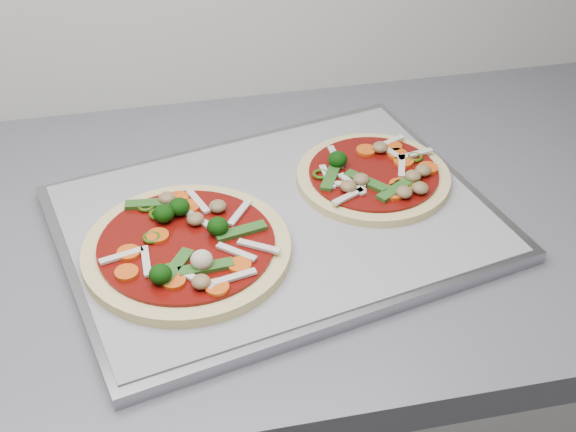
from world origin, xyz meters
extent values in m
cube|color=#96969C|center=(0.57, 1.28, 0.91)|extent=(0.56, 0.46, 0.02)
cube|color=gray|center=(0.57, 1.28, 0.92)|extent=(0.53, 0.43, 0.00)
cylinder|color=#EDD486|center=(0.46, 1.24, 0.92)|extent=(0.29, 0.29, 0.01)
cylinder|color=#690507|center=(0.46, 1.24, 0.93)|extent=(0.25, 0.25, 0.00)
ellipsoid|color=olive|center=(0.47, 1.16, 0.94)|extent=(0.03, 0.03, 0.01)
cube|color=#396625|center=(0.43, 1.31, 0.94)|extent=(0.06, 0.02, 0.00)
cylinder|color=orange|center=(0.43, 1.25, 0.94)|extent=(0.03, 0.03, 0.00)
torus|color=#2E4B09|center=(0.44, 1.19, 0.94)|extent=(0.02, 0.02, 0.00)
cube|color=#396625|center=(0.45, 1.19, 0.94)|extent=(0.04, 0.06, 0.00)
cube|color=silver|center=(0.53, 1.27, 0.94)|extent=(0.03, 0.04, 0.00)
torus|color=#2E4B09|center=(0.43, 1.29, 0.94)|extent=(0.03, 0.03, 0.00)
cube|color=silver|center=(0.54, 1.21, 0.94)|extent=(0.04, 0.03, 0.00)
cube|color=silver|center=(0.50, 1.17, 0.94)|extent=(0.05, 0.02, 0.00)
cylinder|color=orange|center=(0.40, 1.23, 0.94)|extent=(0.03, 0.03, 0.00)
ellipsoid|color=#0B3B07|center=(0.43, 1.18, 0.94)|extent=(0.03, 0.03, 0.02)
torus|color=#2E4B09|center=(0.42, 1.25, 0.94)|extent=(0.03, 0.03, 0.00)
torus|color=#2E4B09|center=(0.47, 1.27, 0.94)|extent=(0.03, 0.03, 0.00)
ellipsoid|color=#BFB791|center=(0.47, 1.19, 0.94)|extent=(0.03, 0.03, 0.02)
cylinder|color=orange|center=(0.48, 1.16, 0.94)|extent=(0.04, 0.04, 0.00)
torus|color=#2E4B09|center=(0.42, 1.31, 0.94)|extent=(0.03, 0.03, 0.00)
cube|color=silver|center=(0.39, 1.22, 0.94)|extent=(0.05, 0.02, 0.00)
cylinder|color=orange|center=(0.47, 1.30, 0.94)|extent=(0.03, 0.03, 0.00)
cube|color=silver|center=(0.48, 1.30, 0.94)|extent=(0.02, 0.05, 0.00)
cube|color=silver|center=(0.51, 1.21, 0.94)|extent=(0.04, 0.04, 0.00)
ellipsoid|color=olive|center=(0.45, 1.31, 0.94)|extent=(0.02, 0.02, 0.01)
ellipsoid|color=#0B3B07|center=(0.46, 1.29, 0.94)|extent=(0.03, 0.03, 0.02)
cylinder|color=orange|center=(0.46, 1.31, 0.94)|extent=(0.03, 0.03, 0.00)
cylinder|color=orange|center=(0.39, 1.20, 0.94)|extent=(0.03, 0.03, 0.00)
cube|color=silver|center=(0.46, 1.17, 0.94)|extent=(0.04, 0.04, 0.00)
cube|color=#396625|center=(0.52, 1.24, 0.94)|extent=(0.06, 0.03, 0.00)
cylinder|color=orange|center=(0.51, 1.18, 0.94)|extent=(0.03, 0.03, 0.00)
cube|color=silver|center=(0.48, 1.27, 0.94)|extent=(0.03, 0.04, 0.00)
ellipsoid|color=olive|center=(0.47, 1.27, 0.94)|extent=(0.03, 0.03, 0.01)
ellipsoid|color=#0B3B07|center=(0.44, 1.28, 0.94)|extent=(0.03, 0.03, 0.02)
cube|color=silver|center=(0.42, 1.21, 0.94)|extent=(0.01, 0.05, 0.00)
ellipsoid|color=olive|center=(0.50, 1.28, 0.94)|extent=(0.02, 0.02, 0.01)
cylinder|color=orange|center=(0.44, 1.17, 0.94)|extent=(0.03, 0.03, 0.00)
cube|color=#396625|center=(0.48, 1.19, 0.94)|extent=(0.06, 0.02, 0.00)
ellipsoid|color=#0B3B07|center=(0.50, 1.24, 0.94)|extent=(0.03, 0.03, 0.02)
cylinder|color=#EDD486|center=(0.70, 1.33, 0.92)|extent=(0.23, 0.23, 0.01)
cylinder|color=#690507|center=(0.70, 1.33, 0.93)|extent=(0.20, 0.20, 0.00)
cube|color=silver|center=(0.74, 1.33, 0.93)|extent=(0.02, 0.05, 0.00)
cube|color=silver|center=(0.76, 1.35, 0.93)|extent=(0.05, 0.02, 0.00)
ellipsoid|color=olive|center=(0.74, 1.27, 0.94)|extent=(0.03, 0.03, 0.01)
cube|color=silver|center=(0.66, 1.36, 0.93)|extent=(0.01, 0.05, 0.00)
ellipsoid|color=#0B3B07|center=(0.66, 1.35, 0.94)|extent=(0.03, 0.03, 0.02)
cylinder|color=orange|center=(0.71, 1.28, 0.93)|extent=(0.03, 0.03, 0.00)
cube|color=#396625|center=(0.65, 1.33, 0.93)|extent=(0.04, 0.06, 0.00)
cube|color=silver|center=(0.66, 1.28, 0.93)|extent=(0.05, 0.03, 0.00)
cube|color=silver|center=(0.67, 1.30, 0.93)|extent=(0.02, 0.05, 0.00)
cube|color=silver|center=(0.66, 1.31, 0.93)|extent=(0.05, 0.02, 0.00)
cylinder|color=orange|center=(0.74, 1.37, 0.93)|extent=(0.03, 0.03, 0.00)
ellipsoid|color=olive|center=(0.66, 1.30, 0.94)|extent=(0.03, 0.03, 0.01)
cylinder|color=orange|center=(0.70, 1.37, 0.93)|extent=(0.03, 0.03, 0.00)
cube|color=silver|center=(0.74, 1.38, 0.93)|extent=(0.05, 0.03, 0.00)
cylinder|color=orange|center=(0.72, 1.29, 0.93)|extent=(0.04, 0.04, 0.00)
cylinder|color=orange|center=(0.74, 1.34, 0.93)|extent=(0.03, 0.03, 0.00)
ellipsoid|color=olive|center=(0.74, 1.30, 0.94)|extent=(0.03, 0.03, 0.01)
cube|color=silver|center=(0.73, 1.36, 0.93)|extent=(0.03, 0.05, 0.00)
torus|color=#2E4B09|center=(0.76, 1.34, 0.93)|extent=(0.03, 0.03, 0.00)
ellipsoid|color=olive|center=(0.72, 1.27, 0.94)|extent=(0.03, 0.03, 0.01)
cylinder|color=orange|center=(0.73, 1.29, 0.93)|extent=(0.03, 0.03, 0.00)
cylinder|color=orange|center=(0.72, 1.28, 0.93)|extent=(0.03, 0.03, 0.00)
cylinder|color=orange|center=(0.77, 1.32, 0.93)|extent=(0.03, 0.03, 0.00)
cylinder|color=orange|center=(0.74, 1.36, 0.93)|extent=(0.03, 0.03, 0.00)
ellipsoid|color=olive|center=(0.72, 1.37, 0.94)|extent=(0.03, 0.03, 0.01)
cube|color=silver|center=(0.64, 1.33, 0.93)|extent=(0.01, 0.05, 0.00)
torus|color=#2E4B09|center=(0.74, 1.28, 0.93)|extent=(0.02, 0.02, 0.00)
cube|color=#396625|center=(0.71, 1.28, 0.93)|extent=(0.06, 0.04, 0.00)
torus|color=#2E4B09|center=(0.63, 1.33, 0.93)|extent=(0.03, 0.03, 0.00)
ellipsoid|color=olive|center=(0.76, 1.31, 0.94)|extent=(0.02, 0.02, 0.01)
ellipsoid|color=olive|center=(0.68, 1.31, 0.94)|extent=(0.03, 0.03, 0.01)
cube|color=#396625|center=(0.68, 1.31, 0.93)|extent=(0.05, 0.05, 0.00)
camera|label=1|loc=(0.43, 0.56, 1.49)|focal=50.00mm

